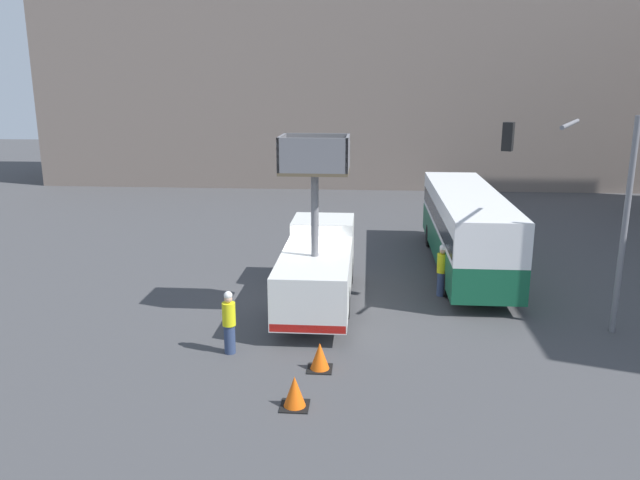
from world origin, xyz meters
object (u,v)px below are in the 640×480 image
utility_truck (318,264)px  road_worker_near_truck (229,322)px  city_bus (466,224)px  road_worker_directing (442,270)px  traffic_cone_mid_road (320,357)px  traffic_cone_near_truck (295,392)px  traffic_light_pole (584,187)px

utility_truck → road_worker_near_truck: (-2.19, -4.25, -0.53)m
city_bus → road_worker_directing: size_ratio=5.90×
road_worker_directing → traffic_cone_mid_road: size_ratio=2.50×
city_bus → traffic_cone_mid_road: bearing=133.7°
city_bus → traffic_cone_near_truck: size_ratio=14.46×
traffic_light_pole → traffic_cone_mid_road: 9.58m
traffic_cone_mid_road → road_worker_near_truck: bearing=162.2°
city_bus → traffic_cone_near_truck: bearing=136.1°
road_worker_directing → traffic_cone_mid_road: 7.47m
city_bus → road_worker_directing: bearing=141.2°
road_worker_near_truck → traffic_cone_mid_road: size_ratio=2.42×
traffic_cone_near_truck → traffic_cone_mid_road: size_ratio=1.02×
traffic_light_pole → traffic_cone_mid_road: bearing=-153.6°
traffic_light_pole → road_worker_near_truck: 11.39m
road_worker_directing → traffic_cone_near_truck: size_ratio=2.45×
city_bus → traffic_light_pole: traffic_light_pole is taller
city_bus → traffic_cone_mid_road: 11.25m
utility_truck → city_bus: utility_truck is taller
road_worker_near_truck → traffic_cone_mid_road: road_worker_near_truck is taller
utility_truck → traffic_cone_mid_road: size_ratio=9.52×
road_worker_near_truck → traffic_cone_mid_road: (2.65, -0.85, -0.57)m
city_bus → traffic_cone_mid_road: (-5.24, -9.83, -1.52)m
city_bus → traffic_light_pole: 6.99m
road_worker_near_truck → traffic_cone_near_truck: size_ratio=2.37×
road_worker_directing → traffic_cone_near_truck: bearing=128.6°
city_bus → road_worker_near_truck: city_bus is taller
traffic_light_pole → city_bus: bearing=112.7°
utility_truck → traffic_cone_mid_road: bearing=-84.8°
utility_truck → traffic_light_pole: (8.21, -1.26, 3.01)m
city_bus → utility_truck: bearing=111.4°
utility_truck → traffic_light_pole: 8.83m
city_bus → road_worker_near_truck: (-7.90, -8.98, -0.95)m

